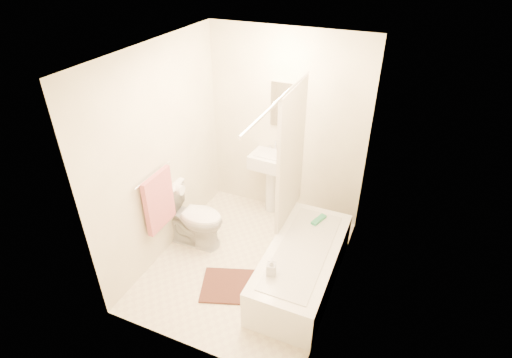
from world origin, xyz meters
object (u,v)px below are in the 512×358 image
at_px(bathtub, 302,266).
at_px(toilet, 193,216).
at_px(sink, 271,181).
at_px(bath_mat, 233,286).
at_px(soap_bottle, 271,267).

bearing_deg(bathtub, toilet, 174.70).
height_order(sink, bath_mat, sink).
height_order(toilet, sink, sink).
bearing_deg(bath_mat, bathtub, 29.43).
bearing_deg(toilet, soap_bottle, -116.62).
bearing_deg(sink, toilet, -119.16).
relative_size(toilet, bath_mat, 1.16).
bearing_deg(bath_mat, sink, 95.43).
relative_size(sink, bath_mat, 1.45).
height_order(toilet, bathtub, toilet).
relative_size(bathtub, bath_mat, 2.41).
height_order(sink, bathtub, sink).
xyz_separation_m(bath_mat, soap_bottle, (0.47, -0.08, 0.53)).
bearing_deg(toilet, sink, -34.03).
xyz_separation_m(bathtub, bath_mat, (-0.65, -0.37, -0.21)).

